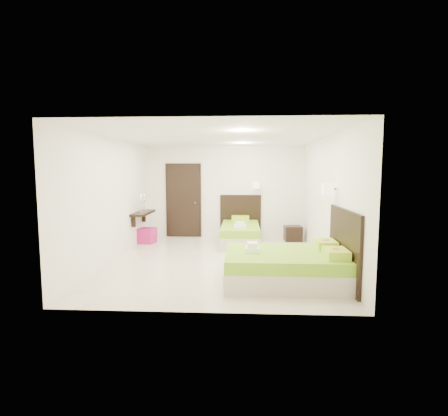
{
  "coord_description": "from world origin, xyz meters",
  "views": [
    {
      "loc": [
        0.5,
        -7.27,
        1.91
      ],
      "look_at": [
        0.1,
        0.3,
        1.1
      ],
      "focal_mm": 28.0,
      "sensor_mm": 36.0,
      "label": 1
    }
  ],
  "objects_px": {
    "bed_single": "(240,232)",
    "ottoman": "(147,236)",
    "bed_double": "(290,265)",
    "nightstand": "(293,233)"
  },
  "relations": [
    {
      "from": "nightstand",
      "to": "ottoman",
      "type": "relative_size",
      "value": 1.15
    },
    {
      "from": "bed_single",
      "to": "bed_double",
      "type": "distance_m",
      "value": 3.34
    },
    {
      "from": "nightstand",
      "to": "bed_double",
      "type": "bearing_deg",
      "value": -102.41
    },
    {
      "from": "bed_single",
      "to": "ottoman",
      "type": "distance_m",
      "value": 2.48
    },
    {
      "from": "bed_single",
      "to": "nightstand",
      "type": "distance_m",
      "value": 1.5
    },
    {
      "from": "bed_double",
      "to": "nightstand",
      "type": "distance_m",
      "value": 3.67
    },
    {
      "from": "bed_double",
      "to": "ottoman",
      "type": "distance_m",
      "value": 4.56
    },
    {
      "from": "bed_double",
      "to": "ottoman",
      "type": "xyz_separation_m",
      "value": [
        -3.34,
        3.11,
        -0.1
      ]
    },
    {
      "from": "bed_single",
      "to": "ottoman",
      "type": "relative_size",
      "value": 4.89
    },
    {
      "from": "bed_single",
      "to": "ottoman",
      "type": "bearing_deg",
      "value": -177.27
    }
  ]
}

